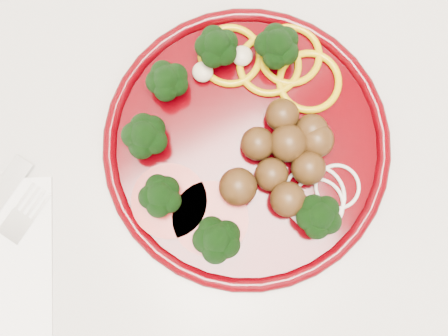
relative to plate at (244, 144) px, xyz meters
name	(u,v)px	position (x,y,z in m)	size (l,w,h in m)	color
counter	(240,176)	(0.02, 0.02, -0.47)	(2.40, 0.60, 0.90)	silver
plate	(244,144)	(0.00, 0.00, 0.00)	(0.28, 0.28, 0.06)	#410004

